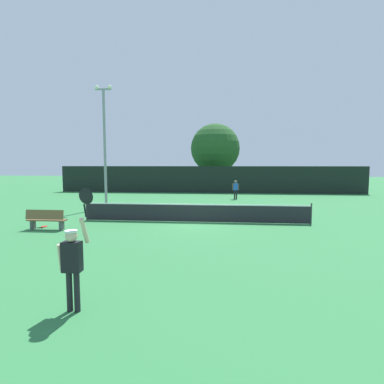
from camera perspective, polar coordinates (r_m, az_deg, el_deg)
ground_plane at (r=16.05m, az=0.55°, el=-5.64°), size 120.00×120.00×0.00m
tennis_net at (r=15.96m, az=0.55°, el=-3.84°), size 11.84×0.08×1.07m
perimeter_fence at (r=32.16m, az=3.09°, el=2.33°), size 32.14×0.12×2.81m
player_serving at (r=6.80m, az=-21.36°, el=-11.37°), size 0.67×0.40×2.55m
player_receiving at (r=26.61m, az=8.14°, el=0.74°), size 0.57×0.23×1.59m
tennis_ball at (r=17.24m, az=2.20°, el=-4.77°), size 0.07×0.07×0.07m
spare_racket at (r=16.48m, az=-25.94°, el=-5.82°), size 0.28×0.52×0.04m
courtside_bench at (r=15.63m, az=-25.56°, el=-4.66°), size 1.80×0.44×0.95m
light_pole at (r=21.95m, az=-16.01°, el=9.46°), size 1.18×0.28×8.32m
large_tree at (r=37.03m, az=4.35°, el=8.12°), size 5.86×5.86×7.84m
parked_car_near at (r=39.99m, az=-0.49°, el=2.01°), size 2.48×4.43×1.69m
parked_car_mid at (r=39.45m, az=12.26°, el=1.84°), size 2.00×4.24×1.69m
parked_car_far at (r=39.77m, az=17.93°, el=1.74°), size 2.28×4.36×1.69m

